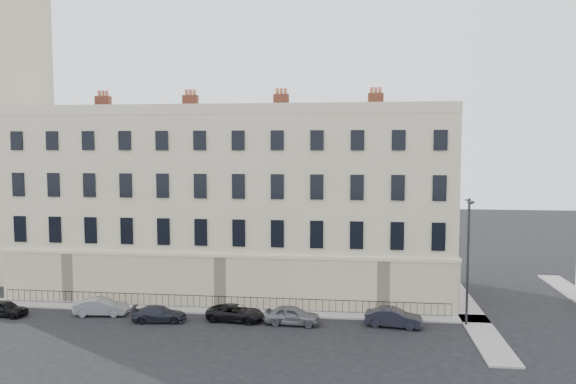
% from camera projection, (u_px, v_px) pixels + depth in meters
% --- Properties ---
extents(ground, '(160.00, 160.00, 0.00)m').
position_uv_depth(ground, '(287.00, 336.00, 37.18)').
color(ground, black).
rests_on(ground, ground).
extents(terrace, '(36.22, 12.22, 17.00)m').
position_uv_depth(terrace, '(236.00, 204.00, 49.13)').
color(terrace, beige).
rests_on(terrace, ground).
extents(pavement_terrace, '(48.00, 2.00, 0.12)m').
position_uv_depth(pavement_terrace, '(167.00, 308.00, 43.31)').
color(pavement_terrace, gray).
rests_on(pavement_terrace, ground).
extents(pavement_east_return, '(2.00, 24.00, 0.12)m').
position_uv_depth(pavement_east_return, '(466.00, 307.00, 43.53)').
color(pavement_east_return, gray).
rests_on(pavement_east_return, ground).
extents(railings, '(35.00, 0.04, 0.96)m').
position_uv_depth(railings, '(219.00, 302.00, 43.19)').
color(railings, black).
rests_on(railings, ground).
extents(car_a, '(3.54, 1.78, 1.16)m').
position_uv_depth(car_a, '(5.00, 308.00, 41.51)').
color(car_a, black).
rests_on(car_a, ground).
extents(car_b, '(4.01, 1.79, 1.28)m').
position_uv_depth(car_b, '(101.00, 307.00, 41.70)').
color(car_b, gray).
rests_on(car_b, ground).
extents(car_c, '(4.02, 2.03, 1.12)m').
position_uv_depth(car_c, '(159.00, 314.00, 40.18)').
color(car_c, '#20212B').
rests_on(car_c, ground).
extents(car_d, '(4.33, 2.32, 1.16)m').
position_uv_depth(car_d, '(235.00, 313.00, 40.39)').
color(car_d, black).
rests_on(car_d, ground).
extents(car_e, '(3.97, 1.76, 1.33)m').
position_uv_depth(car_e, '(292.00, 315.00, 39.54)').
color(car_e, slate).
rests_on(car_e, ground).
extents(car_f, '(4.11, 1.94, 1.30)m').
position_uv_depth(car_f, '(394.00, 318.00, 39.01)').
color(car_f, black).
rests_on(car_f, ground).
extents(streetlamp, '(0.48, 1.94, 8.98)m').
position_uv_depth(streetlamp, '(468.00, 256.00, 38.67)').
color(streetlamp, '#2B2A2F').
rests_on(streetlamp, ground).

